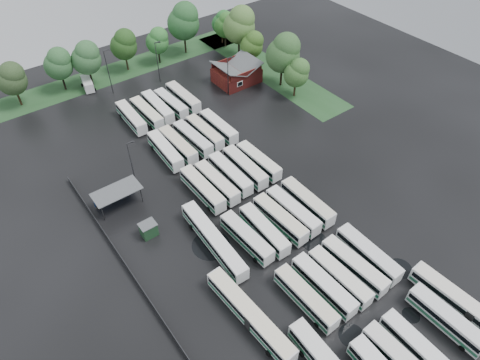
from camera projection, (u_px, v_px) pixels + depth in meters
ground at (274, 236)px, 70.32m from camera, size 160.00×160.00×0.00m
brick_building at (237, 75)px, 104.16m from camera, size 10.07×8.60×5.39m
wash_shed at (116, 192)px, 73.54m from camera, size 8.20×4.20×3.58m
utility_hut at (149, 229)px, 69.67m from camera, size 2.70×2.20×2.62m
grass_strip_north at (116, 72)px, 108.66m from camera, size 80.00×10.00×0.01m
grass_strip_east at (268, 69)px, 109.79m from camera, size 10.00×50.00×0.01m
west_fence at (128, 269)px, 64.91m from camera, size 0.10×50.00×1.20m
bus_r0c2 at (418, 348)px, 54.97m from camera, size 2.47×10.87×3.02m
bus_r0c4 at (446, 319)px, 57.87m from camera, size 2.55×11.08×3.07m
bus_r1c0 at (306, 298)px, 60.22m from camera, size 2.48×11.03×3.06m
bus_r1c1 at (324, 285)px, 61.63m from camera, size 2.56×11.17×3.10m
bus_r1c2 at (339, 277)px, 62.70m from camera, size 2.54×10.98×3.04m
bus_r1c3 at (354, 266)px, 64.05m from camera, size 2.90×11.36×3.13m
bus_r1c4 at (368, 254)px, 65.59m from camera, size 2.52×11.39×3.16m
bus_r2c0 at (247, 238)px, 68.00m from camera, size 2.79×11.01×3.04m
bus_r2c1 at (264, 230)px, 69.13m from camera, size 2.68×10.96×3.03m
bus_r2c2 at (280, 219)px, 70.76m from camera, size 2.81×11.24×3.10m
bus_r2c3 at (293, 211)px, 72.06m from camera, size 2.68×11.29×3.13m
bus_r2c4 at (307, 202)px, 73.53m from camera, size 2.47×11.31×3.15m
bus_r3c0 at (202, 189)px, 75.84m from camera, size 2.50×11.39×3.17m
bus_r3c1 at (217, 183)px, 77.05m from camera, size 2.57×11.12×3.08m
bus_r3c2 at (230, 174)px, 78.70m from camera, size 2.50×11.18×3.10m
bus_r3c3 at (245, 167)px, 80.01m from camera, size 2.62×11.37×3.15m
bus_r3c4 at (259, 161)px, 81.37m from camera, size 2.56×10.92×3.03m
bus_r4c0 at (165, 151)px, 83.55m from camera, size 2.91×11.36×3.13m
bus_r4c1 at (178, 145)px, 84.77m from camera, size 2.53×11.27×3.13m
bus_r4c2 at (193, 139)px, 86.30m from camera, size 2.82×11.15×3.08m
bus_r4c3 at (205, 132)px, 87.85m from camera, size 2.46×10.94×3.04m
bus_r4c4 at (219, 127)px, 89.23m from camera, size 2.41×10.96×3.04m
bus_r5c0 at (131, 117)px, 91.61m from camera, size 2.71×11.17×3.09m
bus_r5c1 at (147, 113)px, 92.80m from camera, size 2.55×11.07×3.07m
bus_r5c2 at (158, 107)px, 94.35m from camera, size 2.75×11.42×3.16m
bus_r5c3 at (171, 104)px, 95.52m from camera, size 2.75×10.88×3.00m
bus_r5c4 at (183, 97)px, 97.16m from camera, size 2.52×11.42×3.17m
artic_bus_west_b at (214, 240)px, 67.60m from camera, size 3.15×16.68×3.08m
artic_bus_west_c at (250, 315)px, 58.30m from camera, size 3.09×16.52×3.05m
artic_bus_east at (467, 309)px, 58.89m from camera, size 3.16×16.87×3.11m
minibus at (87, 83)px, 102.21m from camera, size 3.12×5.94×2.46m
tree_north_0 at (12, 78)px, 93.34m from camera, size 6.45×6.45×10.68m
tree_north_1 at (59, 63)px, 98.06m from camera, size 6.48×6.48×10.74m
tree_north_2 at (87, 57)px, 99.33m from camera, size 6.83×6.83×11.31m
tree_north_3 at (124, 44)px, 104.84m from camera, size 6.54×6.54×10.83m
tree_north_4 at (158, 40)px, 108.10m from camera, size 5.78×5.78×9.57m
tree_north_5 at (184, 21)px, 110.22m from camera, size 8.30×8.30×13.75m
tree_north_6 at (223, 22)px, 116.50m from camera, size 5.55×5.55×9.20m
tree_east_0 at (297, 72)px, 96.69m from camera, size 5.71×5.71×9.45m
tree_east_1 at (284, 53)px, 98.47m from camera, size 7.97×7.97×13.20m
tree_east_2 at (252, 44)px, 106.64m from camera, size 5.74×5.73×9.49m
tree_east_3 at (240, 24)px, 108.78m from camera, size 8.22×8.22×13.62m
tree_east_4 at (226, 25)px, 114.70m from camera, size 5.82×5.82×9.63m
lamp_post_ne at (228, 74)px, 97.42m from camera, size 1.46×0.28×9.47m
lamp_post_nw at (132, 161)px, 75.53m from camera, size 1.47×0.29×9.55m
lamp_post_back_w at (108, 69)px, 97.29m from camera, size 1.68×0.33×10.90m
lamp_post_back_e at (158, 59)px, 101.40m from camera, size 1.57×0.31×10.19m
puddle_0 at (352, 336)px, 57.91m from camera, size 3.66×3.66×0.01m
puddle_1 at (411, 315)px, 60.10m from camera, size 2.53×2.53×0.01m
puddle_2 at (211, 245)px, 69.00m from camera, size 6.21×6.21×0.01m
puddle_3 at (314, 241)px, 69.59m from camera, size 4.46×4.46×0.01m
puddle_4 at (400, 268)px, 65.77m from camera, size 3.80×3.80×0.01m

